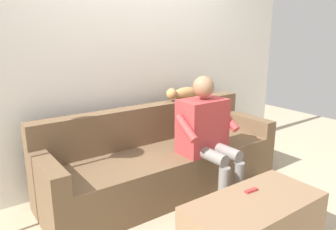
# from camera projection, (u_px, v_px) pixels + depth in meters

# --- Properties ---
(ground_plane) EXTENTS (8.00, 8.00, 0.00)m
(ground_plane) POSITION_uv_depth(u_px,v_px,m) (212.00, 220.00, 2.76)
(ground_plane) COLOR tan
(back_wall) EXTENTS (4.45, 0.06, 2.46)m
(back_wall) POSITION_uv_depth(u_px,v_px,m) (134.00, 63.00, 3.43)
(back_wall) COLOR silver
(back_wall) RESTS_ON ground
(couch) EXTENTS (2.43, 0.77, 0.82)m
(couch) POSITION_uv_depth(u_px,v_px,m) (163.00, 161.00, 3.25)
(couch) COLOR brown
(couch) RESTS_ON ground
(coffee_table) EXTENTS (1.06, 0.51, 0.39)m
(coffee_table) POSITION_uv_depth(u_px,v_px,m) (254.00, 224.00, 2.36)
(coffee_table) COLOR #8C6B4C
(coffee_table) RESTS_ON ground
(person_solo_seated) EXTENTS (0.60, 0.59, 1.16)m
(person_solo_seated) POSITION_uv_depth(u_px,v_px,m) (206.00, 130.00, 3.03)
(person_solo_seated) COLOR #B23838
(person_solo_seated) RESTS_ON ground
(cat_on_backrest) EXTENTS (0.57, 0.12, 0.15)m
(cat_on_backrest) POSITION_uv_depth(u_px,v_px,m) (183.00, 93.00, 3.56)
(cat_on_backrest) COLOR #B7844C
(cat_on_backrest) RESTS_ON couch
(remote_red) EXTENTS (0.11, 0.04, 0.02)m
(remote_red) POSITION_uv_depth(u_px,v_px,m) (251.00, 190.00, 2.43)
(remote_red) COLOR #B73333
(remote_red) RESTS_ON coffee_table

